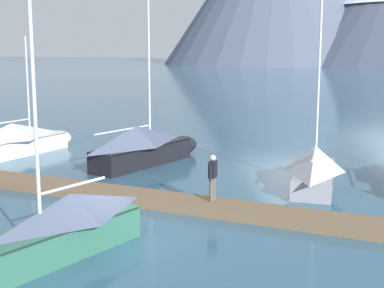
{
  "coord_description": "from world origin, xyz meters",
  "views": [
    {
      "loc": [
        8.72,
        -13.57,
        5.69
      ],
      "look_at": [
        0.0,
        6.0,
        2.0
      ],
      "focal_mm": 51.2,
      "sensor_mm": 36.0,
      "label": 1
    }
  ],
  "objects_px": {
    "sailboat_nearest_berth": "(20,139)",
    "sailboat_far_berth": "(315,166)",
    "sailboat_mid_dock_port": "(145,145)",
    "person_on_dock": "(213,175)",
    "sailboat_mid_dock_starboard": "(55,229)"
  },
  "relations": [
    {
      "from": "sailboat_mid_dock_port",
      "to": "sailboat_far_berth",
      "type": "xyz_separation_m",
      "value": [
        8.71,
        -1.04,
        -0.11
      ]
    },
    {
      "from": "sailboat_nearest_berth",
      "to": "sailboat_far_berth",
      "type": "height_order",
      "value": "sailboat_far_berth"
    },
    {
      "from": "person_on_dock",
      "to": "sailboat_far_berth",
      "type": "bearing_deg",
      "value": 60.7
    },
    {
      "from": "sailboat_nearest_berth",
      "to": "sailboat_mid_dock_port",
      "type": "distance_m",
      "value": 7.68
    },
    {
      "from": "sailboat_mid_dock_port",
      "to": "person_on_dock",
      "type": "height_order",
      "value": "sailboat_mid_dock_port"
    },
    {
      "from": "sailboat_mid_dock_starboard",
      "to": "person_on_dock",
      "type": "relative_size",
      "value": 5.26
    },
    {
      "from": "sailboat_far_berth",
      "to": "person_on_dock",
      "type": "distance_m",
      "value": 5.54
    },
    {
      "from": "sailboat_nearest_berth",
      "to": "sailboat_mid_dock_starboard",
      "type": "distance_m",
      "value": 16.37
    },
    {
      "from": "sailboat_mid_dock_port",
      "to": "person_on_dock",
      "type": "relative_size",
      "value": 5.03
    },
    {
      "from": "sailboat_far_berth",
      "to": "person_on_dock",
      "type": "height_order",
      "value": "sailboat_far_berth"
    },
    {
      "from": "sailboat_mid_dock_port",
      "to": "sailboat_far_berth",
      "type": "height_order",
      "value": "sailboat_mid_dock_port"
    },
    {
      "from": "person_on_dock",
      "to": "sailboat_mid_dock_starboard",
      "type": "bearing_deg",
      "value": -109.61
    },
    {
      "from": "sailboat_nearest_berth",
      "to": "person_on_dock",
      "type": "xyz_separation_m",
      "value": [
        13.67,
        -5.5,
        0.42
      ]
    },
    {
      "from": "sailboat_nearest_berth",
      "to": "person_on_dock",
      "type": "relative_size",
      "value": 4.13
    },
    {
      "from": "sailboat_nearest_berth",
      "to": "sailboat_mid_dock_starboard",
      "type": "height_order",
      "value": "sailboat_mid_dock_starboard"
    }
  ]
}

